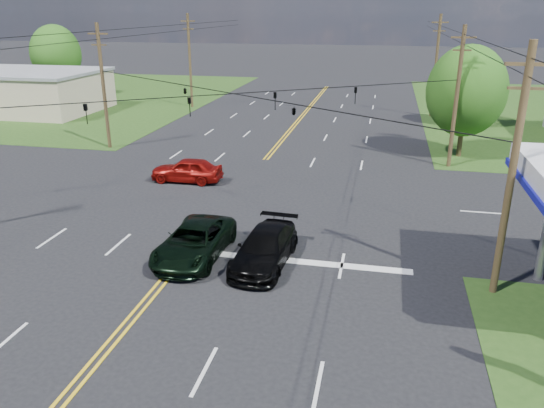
% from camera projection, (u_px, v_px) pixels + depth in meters
% --- Properties ---
extents(ground, '(280.00, 280.00, 0.00)m').
position_uv_depth(ground, '(236.00, 195.00, 31.62)').
color(ground, black).
rests_on(ground, ground).
extents(grass_nw, '(46.00, 48.00, 0.03)m').
position_uv_depth(grass_nw, '(40.00, 95.00, 67.83)').
color(grass_nw, '#234315').
rests_on(grass_nw, ground).
extents(stop_bar, '(10.00, 0.50, 0.02)m').
position_uv_depth(stop_bar, '(296.00, 262.00, 23.30)').
color(stop_bar, silver).
rests_on(stop_bar, ground).
extents(retail_nw, '(16.00, 11.00, 4.00)m').
position_uv_depth(retail_nw, '(22.00, 92.00, 56.98)').
color(retail_nw, '#BCB08D').
rests_on(retail_nw, ground).
extents(pole_se, '(1.60, 0.28, 9.50)m').
position_uv_depth(pole_se, '(512.00, 172.00, 19.11)').
color(pole_se, '#45341D').
rests_on(pole_se, ground).
extents(pole_nw, '(1.60, 0.28, 9.50)m').
position_uv_depth(pole_nw, '(103.00, 85.00, 40.72)').
color(pole_nw, '#45341D').
rests_on(pole_nw, ground).
extents(pole_ne, '(1.60, 0.28, 9.50)m').
position_uv_depth(pole_ne, '(457.00, 96.00, 35.62)').
color(pole_ne, '#45341D').
rests_on(pole_ne, ground).
extents(pole_left_far, '(1.60, 0.28, 10.00)m').
position_uv_depth(pole_left_far, '(190.00, 60.00, 58.06)').
color(pole_left_far, '#45341D').
rests_on(pole_left_far, ground).
extents(pole_right_far, '(1.60, 0.28, 10.00)m').
position_uv_depth(pole_right_far, '(436.00, 65.00, 52.96)').
color(pole_right_far, '#45341D').
rests_on(pole_right_far, ground).
extents(span_wire_signals, '(26.00, 18.00, 1.13)m').
position_uv_depth(span_wire_signals, '(233.00, 94.00, 29.54)').
color(span_wire_signals, black).
rests_on(span_wire_signals, ground).
extents(power_lines, '(26.04, 100.00, 0.64)m').
position_uv_depth(power_lines, '(221.00, 48.00, 26.80)').
color(power_lines, black).
rests_on(power_lines, ground).
extents(tree_right_a, '(5.70, 5.70, 8.18)m').
position_uv_depth(tree_right_a, '(466.00, 91.00, 38.19)').
color(tree_right_a, '#45341D').
rests_on(tree_right_a, ground).
extents(tree_right_b, '(4.94, 4.94, 7.09)m').
position_uv_depth(tree_right_b, '(477.00, 80.00, 48.94)').
color(tree_right_b, '#45341D').
rests_on(tree_right_b, ground).
extents(tree_far_l, '(6.08, 6.08, 8.72)m').
position_uv_depth(tree_far_l, '(56.00, 54.00, 65.44)').
color(tree_far_l, '#45341D').
rests_on(tree_far_l, ground).
extents(pickup_dkgreen, '(2.63, 5.50, 1.51)m').
position_uv_depth(pickup_dkgreen, '(194.00, 242.00, 23.46)').
color(pickup_dkgreen, black).
rests_on(pickup_dkgreen, ground).
extents(suv_black, '(2.42, 5.29, 1.50)m').
position_uv_depth(suv_black, '(265.00, 248.00, 22.84)').
color(suv_black, black).
rests_on(suv_black, ground).
extents(sedan_red, '(4.57, 1.91, 1.54)m').
position_uv_depth(sedan_red, '(187.00, 170.00, 33.86)').
color(sedan_red, maroon).
rests_on(sedan_red, ground).
extents(polesign_ne, '(2.16, 0.57, 7.80)m').
position_uv_depth(polesign_ne, '(470.00, 70.00, 40.20)').
color(polesign_ne, '#A5A5AA').
rests_on(polesign_ne, ground).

